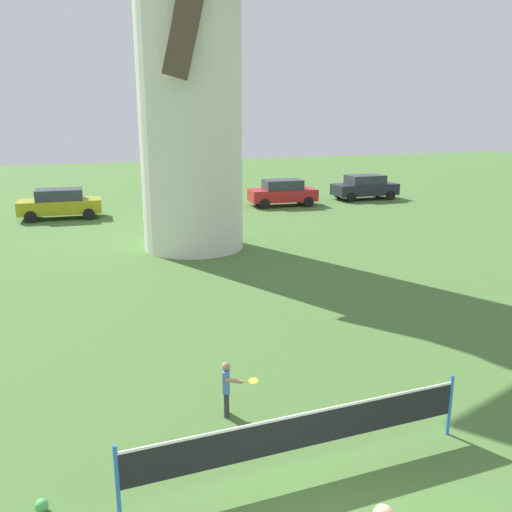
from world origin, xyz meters
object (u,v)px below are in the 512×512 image
tennis_net (303,431)px  stray_ball (42,505)px  player_far (228,385)px  parked_car_mustard (60,203)px  parked_car_black (365,187)px  windmill (189,62)px  parked_car_red (283,192)px  parked_car_cream (184,199)px

tennis_net → stray_ball: bearing=172.7°
player_far → parked_car_mustard: (-2.29, 21.54, 0.21)m
tennis_net → parked_car_black: bearing=56.2°
windmill → parked_car_red: size_ratio=3.75×
stray_ball → parked_car_red: 26.34m
windmill → player_far: windmill is taller
windmill → parked_car_red: windmill is taller
tennis_net → parked_car_black: parked_car_black is taller
stray_ball → parked_car_cream: size_ratio=0.04×
parked_car_red → parked_car_cream: bearing=-176.6°
parked_car_mustard → parked_car_black: bearing=0.4°
tennis_net → parked_car_cream: (3.62, 22.73, 0.12)m
player_far → parked_car_red: 23.56m
windmill → player_far: size_ratio=14.80×
player_far → parked_car_cream: (4.19, 20.82, 0.21)m
tennis_net → stray_ball: (-3.75, 0.48, -0.59)m
tennis_net → player_far: (-0.57, 1.91, -0.09)m
windmill → parked_car_red: 13.09m
windmill → tennis_net: 16.19m
tennis_net → parked_car_cream: parked_car_cream is taller
tennis_net → parked_car_black: size_ratio=1.32×
parked_car_black → tennis_net: bearing=-123.8°
windmill → parked_car_cream: size_ratio=3.68×
stray_ball → parked_car_mustard: (0.88, 22.97, 0.72)m
player_far → parked_car_black: bearing=53.0°
windmill → tennis_net: bearing=-98.1°
stray_ball → parked_car_cream: bearing=71.7°
parked_car_red → parked_car_mustard: bearing=178.4°
windmill → parked_car_mustard: bearing=119.4°
parked_car_mustard → tennis_net: bearing=-83.0°
tennis_net → parked_car_mustard: 23.63m
parked_car_cream → windmill: bearing=-100.7°
parked_car_black → parked_car_red: bearing=-175.4°
parked_car_red → player_far: bearing=-116.0°
windmill → stray_ball: (-5.84, -14.17, -7.17)m
parked_car_mustard → windmill: bearing=-60.6°
parked_car_red → tennis_net: bearing=-112.9°
parked_car_red → parked_car_black: same height
windmill → parked_car_black: size_ratio=3.68×
parked_car_cream → parked_car_black: size_ratio=1.00×
tennis_net → parked_car_red: bearing=67.1°
windmill → parked_car_mustard: windmill is taller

